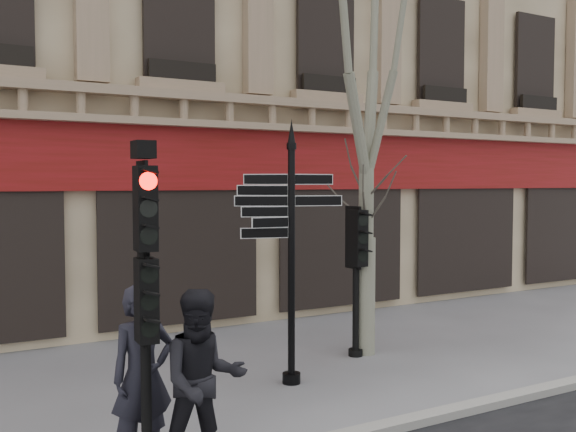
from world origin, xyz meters
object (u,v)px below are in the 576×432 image
fingerpost (291,207)px  pedestrian_a (143,376)px  plane_tree (367,33)px  traffic_signal_secondary (356,254)px  pedestrian_b (203,381)px  traffic_signal_main (145,266)px

fingerpost → pedestrian_a: 3.73m
plane_tree → traffic_signal_secondary: bearing=-172.3°
fingerpost → pedestrian_b: 3.64m
plane_tree → pedestrian_a: plane_tree is taller
plane_tree → pedestrian_b: bearing=-145.3°
pedestrian_a → pedestrian_b: pedestrian_a is taller
fingerpost → traffic_signal_main: bearing=-121.8°
traffic_signal_secondary → pedestrian_b: bearing=-143.9°
traffic_signal_secondary → pedestrian_a: size_ratio=1.32×
traffic_signal_main → traffic_signal_secondary: 5.42m
traffic_signal_main → traffic_signal_secondary: size_ratio=1.35×
traffic_signal_secondary → traffic_signal_main: bearing=-149.3°
traffic_signal_main → pedestrian_a: (0.05, 0.28, -1.25)m
fingerpost → traffic_signal_main: (-2.88, -1.95, -0.50)m
pedestrian_b → plane_tree: bearing=44.0°
traffic_signal_main → pedestrian_a: bearing=84.2°
traffic_signal_main → traffic_signal_secondary: (4.66, 2.74, -0.41)m
traffic_signal_main → pedestrian_b: size_ratio=1.79×
traffic_signal_main → pedestrian_b: 1.38m
fingerpost → pedestrian_b: bearing=-112.8°
traffic_signal_main → plane_tree: plane_tree is taller
fingerpost → plane_tree: size_ratio=0.50×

